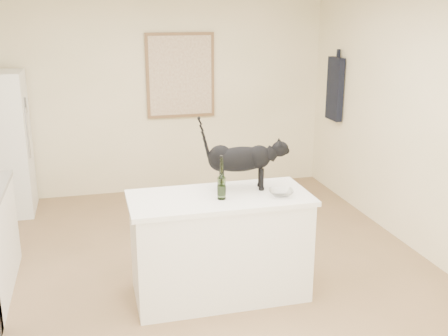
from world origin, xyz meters
TOP-DOWN VIEW (x-y plane):
  - floor at (0.00, 0.00)m, footprint 5.50×5.50m
  - wall_back at (0.00, 2.75)m, footprint 4.50×0.00m
  - wall_front at (0.00, -2.75)m, footprint 4.50×0.00m
  - wall_right at (2.25, 0.00)m, footprint 0.00×5.50m
  - island_base at (0.10, -0.20)m, footprint 1.44×0.67m
  - island_top at (0.10, -0.20)m, footprint 1.50×0.70m
  - artwork_frame at (0.30, 2.72)m, footprint 0.90×0.03m
  - artwork_canvas at (0.30, 2.70)m, footprint 0.82×0.00m
  - hanging_garment at (2.19, 2.05)m, footprint 0.08×0.34m
  - black_cat at (0.31, -0.07)m, footprint 0.70×0.33m
  - wine_bottle at (0.10, -0.28)m, footprint 0.08×0.08m
  - glass_bowl at (0.59, -0.33)m, footprint 0.24×0.24m
  - fridge_paper at (-1.60, 2.32)m, footprint 0.06×0.13m

SIDE VIEW (x-z plane):
  - floor at x=0.00m, z-range 0.00..0.00m
  - island_base at x=0.10m, z-range 0.00..0.86m
  - island_top at x=0.10m, z-range 0.86..0.90m
  - glass_bowl at x=0.59m, z-range 0.90..0.95m
  - wine_bottle at x=0.10m, z-range 0.90..1.22m
  - black_cat at x=0.31m, z-range 0.90..1.37m
  - wall_back at x=0.00m, z-range -0.95..3.55m
  - wall_front at x=0.00m, z-range -0.95..3.55m
  - wall_right at x=2.25m, z-range -1.45..4.05m
  - fridge_paper at x=-1.60m, z-range 1.22..1.40m
  - hanging_garment at x=2.19m, z-range 1.00..1.80m
  - artwork_frame at x=0.30m, z-range 1.00..2.10m
  - artwork_canvas at x=0.30m, z-range 1.04..2.06m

